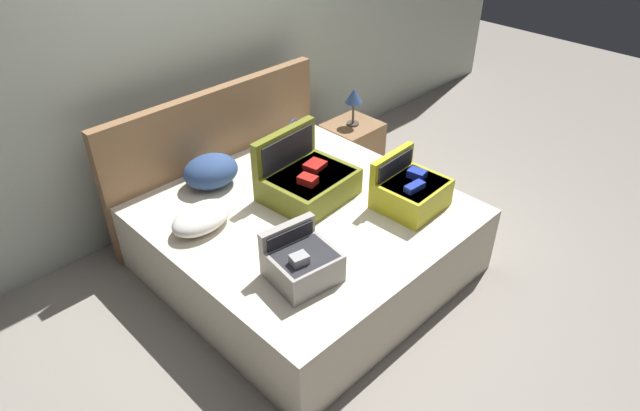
{
  "coord_description": "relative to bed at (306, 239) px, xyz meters",
  "views": [
    {
      "loc": [
        -2.01,
        -1.76,
        2.57
      ],
      "look_at": [
        0.0,
        0.26,
        0.59
      ],
      "focal_mm": 31.02,
      "sensor_mm": 36.0,
      "label": 1
    }
  ],
  "objects": [
    {
      "name": "ground_plane",
      "position": [
        0.0,
        -0.4,
        -0.24
      ],
      "size": [
        12.0,
        12.0,
        0.0
      ],
      "primitive_type": "plane",
      "color": "gray"
    },
    {
      "name": "back_wall",
      "position": [
        0.0,
        1.25,
        1.06
      ],
      "size": [
        8.0,
        0.1,
        2.6
      ],
      "primitive_type": "cube",
      "color": "#B7C1B2",
      "rests_on": "ground"
    },
    {
      "name": "bed",
      "position": [
        0.0,
        0.0,
        0.0
      ],
      "size": [
        1.81,
        1.82,
        0.49
      ],
      "primitive_type": "cube",
      "color": "beige",
      "rests_on": "ground"
    },
    {
      "name": "headboard",
      "position": [
        0.0,
        0.95,
        0.27
      ],
      "size": [
        1.84,
        0.08,
        1.03
      ],
      "primitive_type": "cube",
      "color": "olive",
      "rests_on": "ground"
    },
    {
      "name": "hard_case_large",
      "position": [
        0.12,
        0.11,
        0.37
      ],
      "size": [
        0.59,
        0.53,
        0.43
      ],
      "rotation": [
        0.0,
        0.0,
        0.08
      ],
      "color": "olive",
      "rests_on": "bed"
    },
    {
      "name": "hard_case_medium",
      "position": [
        0.52,
        -0.45,
        0.36
      ],
      "size": [
        0.43,
        0.4,
        0.34
      ],
      "rotation": [
        0.0,
        0.0,
        0.04
      ],
      "color": "gold",
      "rests_on": "bed"
    },
    {
      "name": "hard_case_small",
      "position": [
        -0.46,
        -0.46,
        0.35
      ],
      "size": [
        0.39,
        0.38,
        0.28
      ],
      "rotation": [
        0.0,
        0.0,
        -0.14
      ],
      "color": "gray",
      "rests_on": "bed"
    },
    {
      "name": "duffel_bag",
      "position": [
        0.35,
        0.54,
        0.37
      ],
      "size": [
        0.55,
        0.39,
        0.3
      ],
      "rotation": [
        0.0,
        0.0,
        0.37
      ],
      "color": "navy",
      "rests_on": "bed"
    },
    {
      "name": "pillow_near_headboard",
      "position": [
        -0.59,
        0.31,
        0.31
      ],
      "size": [
        0.44,
        0.32,
        0.14
      ],
      "primitive_type": "ellipsoid",
      "rotation": [
        0.0,
        0.0,
        0.12
      ],
      "color": "white",
      "rests_on": "bed"
    },
    {
      "name": "pillow_center_head",
      "position": [
        -0.25,
        0.68,
        0.35
      ],
      "size": [
        0.43,
        0.38,
        0.22
      ],
      "primitive_type": "ellipsoid",
      "rotation": [
        0.0,
        0.0,
        -0.16
      ],
      "color": "navy",
      "rests_on": "bed"
    },
    {
      "name": "nightstand",
      "position": [
        1.18,
        0.66,
        -0.02
      ],
      "size": [
        0.44,
        0.4,
        0.45
      ],
      "primitive_type": "cube",
      "color": "olive",
      "rests_on": "ground"
    },
    {
      "name": "table_lamp",
      "position": [
        1.18,
        0.66,
        0.45
      ],
      "size": [
        0.14,
        0.14,
        0.32
      ],
      "color": "#3F3833",
      "rests_on": "nightstand"
    }
  ]
}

